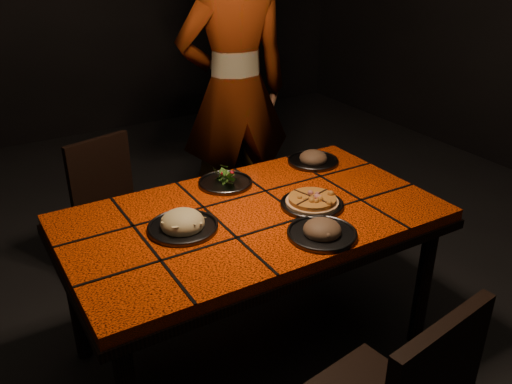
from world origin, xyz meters
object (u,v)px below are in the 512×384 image
chair_far_left (113,203)px  diner (235,92)px  dining_table (252,228)px  plate_pizza (312,202)px  plate_pasta (183,224)px  chair_far_right (245,159)px

chair_far_left → diner: (0.85, 0.13, 0.48)m
dining_table → diner: diner is taller
plate_pizza → plate_pasta: bearing=169.6°
diner → dining_table: bearing=74.9°
chair_far_right → plate_pasta: (-0.87, -1.01, 0.26)m
dining_table → plate_pizza: 0.29m
chair_far_left → dining_table: bearing=-83.9°
chair_far_right → plate_pizza: size_ratio=3.11×
diner → plate_pizza: bearing=88.2°
dining_table → plate_pasta: (-0.32, 0.02, 0.10)m
chair_far_left → plate_pasta: chair_far_left is taller
dining_table → chair_far_right: chair_far_right is taller
plate_pizza → chair_far_right: bearing=75.0°
chair_far_left → plate_pizza: bearing=-73.6°
plate_pasta → diner: bearing=51.7°
dining_table → chair_far_right: bearing=61.6°
dining_table → chair_far_left: 1.01m
chair_far_left → chair_far_right: size_ratio=0.94×
plate_pasta → chair_far_right: bearing=49.1°
dining_table → chair_far_right: size_ratio=1.82×
chair_far_right → diner: bearing=167.7°
chair_far_left → plate_pizza: chair_far_left is taller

